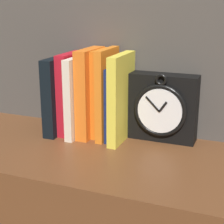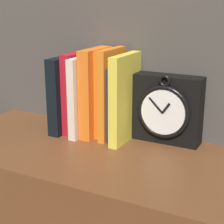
% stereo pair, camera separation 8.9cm
% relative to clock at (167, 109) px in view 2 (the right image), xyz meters
% --- Properties ---
extents(clock, '(0.19, 0.07, 0.20)m').
position_rel_clock_xyz_m(clock, '(0.00, 0.00, 0.00)').
color(clock, black).
rests_on(clock, bookshelf).
extents(book_slot0_black, '(0.04, 0.15, 0.23)m').
position_rel_clock_xyz_m(book_slot0_black, '(-0.31, -0.04, 0.02)').
color(book_slot0_black, black).
rests_on(book_slot0_black, bookshelf).
extents(book_slot1_red, '(0.03, 0.13, 0.24)m').
position_rel_clock_xyz_m(book_slot1_red, '(-0.27, -0.03, 0.02)').
color(book_slot1_red, '#B61423').
rests_on(book_slot1_red, bookshelf).
extents(book_slot2_cream, '(0.02, 0.16, 0.23)m').
position_rel_clock_xyz_m(book_slot2_cream, '(-0.24, -0.04, 0.02)').
color(book_slot2_cream, beige).
rests_on(book_slot2_cream, bookshelf).
extents(book_slot3_orange, '(0.04, 0.14, 0.26)m').
position_rel_clock_xyz_m(book_slot3_orange, '(-0.21, -0.03, 0.03)').
color(book_slot3_orange, orange).
rests_on(book_slot3_orange, bookshelf).
extents(book_slot4_orange, '(0.02, 0.11, 0.25)m').
position_rel_clock_xyz_m(book_slot4_orange, '(-0.18, -0.02, 0.03)').
color(book_slot4_orange, orange).
rests_on(book_slot4_orange, bookshelf).
extents(book_slot5_orange, '(0.02, 0.14, 0.26)m').
position_rel_clock_xyz_m(book_slot5_orange, '(-0.16, -0.03, 0.03)').
color(book_slot5_orange, orange).
rests_on(book_slot5_orange, bookshelf).
extents(book_slot6_navy, '(0.02, 0.13, 0.21)m').
position_rel_clock_xyz_m(book_slot6_navy, '(-0.13, -0.03, 0.01)').
color(book_slot6_navy, navy).
rests_on(book_slot6_navy, bookshelf).
extents(book_slot7_yellow, '(0.03, 0.15, 0.25)m').
position_rel_clock_xyz_m(book_slot7_yellow, '(-0.11, -0.04, 0.03)').
color(book_slot7_yellow, yellow).
rests_on(book_slot7_yellow, bookshelf).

